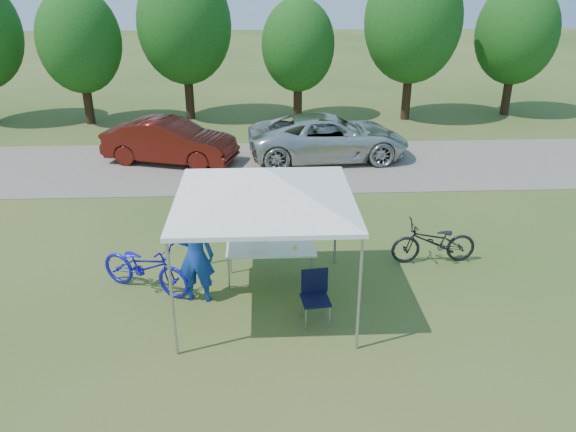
# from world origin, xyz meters

# --- Properties ---
(ground) EXTENTS (100.00, 100.00, 0.00)m
(ground) POSITION_xyz_m (0.00, 0.00, 0.00)
(ground) COLOR #2D5119
(ground) RESTS_ON ground
(gravel_strip) EXTENTS (24.00, 5.00, 0.02)m
(gravel_strip) POSITION_xyz_m (0.00, 8.00, 0.01)
(gravel_strip) COLOR gray
(gravel_strip) RESTS_ON ground
(canopy) EXTENTS (4.53, 4.53, 3.00)m
(canopy) POSITION_xyz_m (0.00, 0.00, 2.65)
(canopy) COLOR #A5A5AA
(canopy) RESTS_ON ground
(treeline) EXTENTS (24.89, 4.28, 6.30)m
(treeline) POSITION_xyz_m (-0.29, 14.05, 3.53)
(treeline) COLOR #382314
(treeline) RESTS_ON ground
(folding_table) EXTENTS (1.79, 0.75, 0.74)m
(folding_table) POSITION_xyz_m (0.12, 0.83, 0.69)
(folding_table) COLOR white
(folding_table) RESTS_ON ground
(folding_chair) EXTENTS (0.54, 0.56, 0.96)m
(folding_chair) POSITION_xyz_m (0.88, -0.57, 0.57)
(folding_chair) COLOR black
(folding_chair) RESTS_ON ground
(cooler) EXTENTS (0.42, 0.28, 0.30)m
(cooler) POSITION_xyz_m (-0.15, 0.83, 0.89)
(cooler) COLOR white
(cooler) RESTS_ON folding_table
(ice_cream_cup) EXTENTS (0.07, 0.07, 0.05)m
(ice_cream_cup) POSITION_xyz_m (0.60, 0.78, 0.76)
(ice_cream_cup) COLOR #CCDD34
(ice_cream_cup) RESTS_ON folding_table
(cyclist) EXTENTS (0.75, 0.55, 1.90)m
(cyclist) POSITION_xyz_m (-1.30, 0.17, 0.95)
(cyclist) COLOR #13379D
(cyclist) RESTS_ON ground
(bike_blue) EXTENTS (2.10, 1.52, 1.05)m
(bike_blue) POSITION_xyz_m (-2.36, 0.57, 0.52)
(bike_blue) COLOR #1815B8
(bike_blue) RESTS_ON ground
(bike_dark) EXTENTS (1.85, 0.69, 0.96)m
(bike_dark) POSITION_xyz_m (3.63, 1.44, 0.48)
(bike_dark) COLOR black
(bike_dark) RESTS_ON ground
(minivan) EXTENTS (5.44, 2.88, 1.46)m
(minivan) POSITION_xyz_m (2.16, 8.64, 0.75)
(minivan) COLOR silver
(minivan) RESTS_ON gravel_strip
(sedan) EXTENTS (4.51, 2.61, 1.41)m
(sedan) POSITION_xyz_m (-3.00, 8.50, 0.72)
(sedan) COLOR #56150E
(sedan) RESTS_ON gravel_strip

